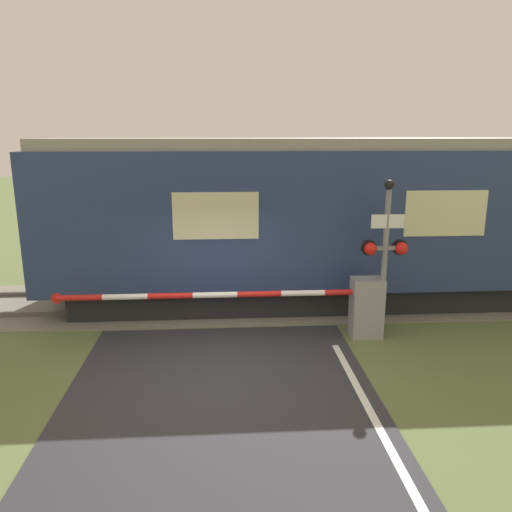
% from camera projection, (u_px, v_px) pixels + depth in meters
% --- Properties ---
extents(ground_plane, '(80.00, 80.00, 0.00)m').
position_uv_depth(ground_plane, '(221.00, 375.00, 8.26)').
color(ground_plane, '#5B6B3D').
extents(track_bed, '(36.00, 3.20, 0.13)m').
position_uv_depth(track_bed, '(221.00, 301.00, 11.81)').
color(track_bed, slate).
rests_on(track_bed, ground_plane).
extents(train, '(17.11, 2.78, 3.79)m').
position_uv_depth(train, '(418.00, 219.00, 11.65)').
color(train, black).
rests_on(train, ground_plane).
extents(crossing_barrier, '(6.28, 0.44, 1.18)m').
position_uv_depth(crossing_barrier, '(339.00, 305.00, 9.67)').
color(crossing_barrier, gray).
rests_on(crossing_barrier, ground_plane).
extents(signal_post, '(0.90, 0.26, 3.07)m').
position_uv_depth(signal_post, '(385.00, 250.00, 9.41)').
color(signal_post, gray).
rests_on(signal_post, ground_plane).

